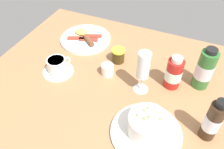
# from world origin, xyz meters

# --- Properties ---
(ground_plane) EXTENTS (1.10, 0.84, 0.03)m
(ground_plane) POSITION_xyz_m (0.00, 0.00, -0.01)
(ground_plane) COLOR #A8754C
(porridge_bowl) EXTENTS (0.23, 0.23, 0.09)m
(porridge_bowl) POSITION_xyz_m (0.16, -0.17, 0.04)
(porridge_bowl) COLOR white
(porridge_bowl) RESTS_ON ground_plane
(coffee_cup) EXTENTS (0.13, 0.13, 0.06)m
(coffee_cup) POSITION_xyz_m (-0.26, -0.04, 0.03)
(coffee_cup) COLOR white
(coffee_cup) RESTS_ON ground_plane
(creamer_jug) EXTENTS (0.06, 0.05, 0.05)m
(creamer_jug) POSITION_xyz_m (-0.07, 0.03, 0.03)
(creamer_jug) COLOR white
(creamer_jug) RESTS_ON ground_plane
(wine_glass) EXTENTS (0.06, 0.06, 0.18)m
(wine_glass) POSITION_xyz_m (0.08, 0.01, 0.11)
(wine_glass) COLOR white
(wine_glass) RESTS_ON ground_plane
(jam_jar) EXTENTS (0.06, 0.06, 0.06)m
(jam_jar) POSITION_xyz_m (-0.06, 0.12, 0.03)
(jam_jar) COLOR #413112
(jam_jar) RESTS_ON ground_plane
(sauce_bottle_red) EXTENTS (0.06, 0.06, 0.14)m
(sauce_bottle_red) POSITION_xyz_m (0.18, 0.07, 0.06)
(sauce_bottle_red) COLOR #B21E19
(sauce_bottle_red) RESTS_ON ground_plane
(sauce_bottle_brown) EXTENTS (0.05, 0.05, 0.17)m
(sauce_bottle_brown) POSITION_xyz_m (0.34, -0.10, 0.08)
(sauce_bottle_brown) COLOR #382314
(sauce_bottle_brown) RESTS_ON ground_plane
(sauce_bottle_green) EXTENTS (0.06, 0.06, 0.18)m
(sauce_bottle_green) POSITION_xyz_m (0.28, 0.12, 0.08)
(sauce_bottle_green) COLOR #337233
(sauce_bottle_green) RESTS_ON ground_plane
(breakfast_plate) EXTENTS (0.24, 0.24, 0.04)m
(breakfast_plate) POSITION_xyz_m (-0.26, 0.21, 0.01)
(breakfast_plate) COLOR white
(breakfast_plate) RESTS_ON ground_plane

